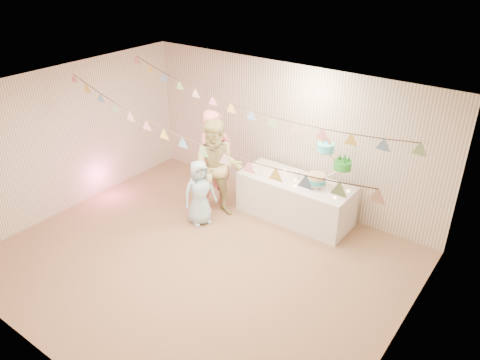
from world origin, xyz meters
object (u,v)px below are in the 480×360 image
Objects in this scene: table at (295,199)px; cake_stand at (328,166)px; person_adult_b at (217,169)px; person_adult_a at (215,162)px; person_child at (200,193)px.

table is 2.43× the size of cake_stand.
table is 1.12× the size of person_adult_b.
person_adult_a is (-1.34, -0.56, 0.57)m from table.
person_adult_a is 0.66m from person_child.
cake_stand is at bearing -8.92° from person_adult_b.
person_adult_b is at bearing -156.40° from cake_stand.
person_adult_b reaches higher than cake_stand.
person_adult_b is 1.52× the size of person_child.
person_adult_b is (-1.73, -0.75, -0.26)m from cake_stand.
cake_stand is 2.22m from person_child.
cake_stand is (0.55, 0.05, 0.79)m from table.
person_adult_b is at bearing 17.23° from person_child.
person_child is at bearing -157.54° from person_adult_a.
person_adult_b is 0.52m from person_child.
person_adult_b reaches higher than person_child.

